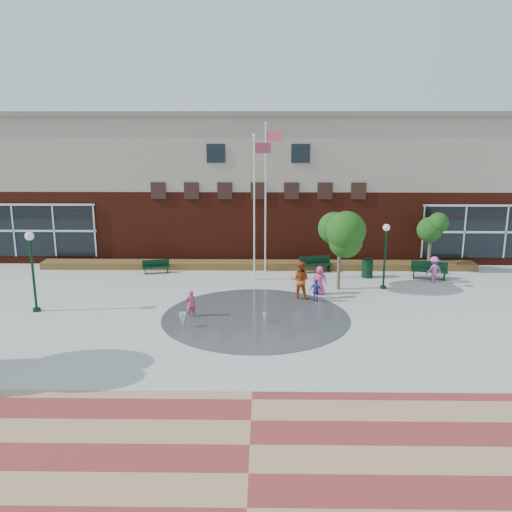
{
  "coord_description": "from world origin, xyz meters",
  "views": [
    {
      "loc": [
        0.36,
        -19.95,
        8.35
      ],
      "look_at": [
        0.0,
        4.0,
        2.6
      ],
      "focal_mm": 38.0,
      "sensor_mm": 36.0,
      "label": 1
    }
  ],
  "objects_px": {
    "flagpole_right": "(255,201)",
    "bench_left": "(156,269)",
    "flagpole_left": "(266,191)",
    "child_splash": "(191,304)",
    "trash_can": "(367,268)"
  },
  "relations": [
    {
      "from": "flagpole_right",
      "to": "trash_can",
      "type": "distance_m",
      "value": 7.46
    },
    {
      "from": "flagpole_right",
      "to": "trash_can",
      "type": "relative_size",
      "value": 7.3
    },
    {
      "from": "flagpole_right",
      "to": "child_splash",
      "type": "xyz_separation_m",
      "value": [
        -2.78,
        -5.97,
        -3.83
      ]
    },
    {
      "from": "child_splash",
      "to": "flagpole_right",
      "type": "bearing_deg",
      "value": -135.23
    },
    {
      "from": "flagpole_right",
      "to": "child_splash",
      "type": "height_order",
      "value": "flagpole_right"
    },
    {
      "from": "trash_can",
      "to": "flagpole_left",
      "type": "bearing_deg",
      "value": 168.35
    },
    {
      "from": "bench_left",
      "to": "trash_can",
      "type": "bearing_deg",
      "value": -18.59
    },
    {
      "from": "flagpole_left",
      "to": "child_splash",
      "type": "xyz_separation_m",
      "value": [
        -3.39,
        -7.8,
        -4.16
      ]
    },
    {
      "from": "flagpole_left",
      "to": "flagpole_right",
      "type": "distance_m",
      "value": 1.95
    },
    {
      "from": "bench_left",
      "to": "trash_can",
      "type": "xyz_separation_m",
      "value": [
        12.12,
        -0.71,
        0.3
      ]
    },
    {
      "from": "bench_left",
      "to": "flagpole_left",
      "type": "bearing_deg",
      "value": -11.05
    },
    {
      "from": "flagpole_left",
      "to": "trash_can",
      "type": "distance_m",
      "value": 7.21
    },
    {
      "from": "flagpole_left",
      "to": "bench_left",
      "type": "height_order",
      "value": "flagpole_left"
    },
    {
      "from": "flagpole_right",
      "to": "bench_left",
      "type": "xyz_separation_m",
      "value": [
        -5.79,
        1.36,
        -4.2
      ]
    },
    {
      "from": "trash_can",
      "to": "flagpole_right",
      "type": "bearing_deg",
      "value": -174.21
    }
  ]
}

